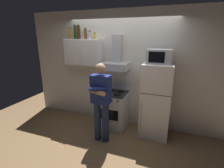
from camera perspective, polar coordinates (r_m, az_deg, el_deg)
The scene contains 14 objects.
ground_plane at distance 3.97m, azimuth 0.00°, elevation -16.11°, with size 7.00×7.00×0.00m, color olive.
back_wall_tiled at distance 4.00m, azimuth 3.03°, elevation 5.04°, with size 4.80×0.10×2.70m, color silver.
upper_cabinet at distance 4.07m, azimuth -9.57°, elevation 10.75°, with size 0.90×0.37×0.60m.
stove_oven at distance 3.99m, azimuth 0.59°, elevation -8.90°, with size 0.60×0.62×0.87m.
range_hood at distance 3.76m, azimuth 1.31°, elevation 8.16°, with size 0.60×0.44×0.75m.
refrigerator at distance 3.65m, azimuth 14.83°, elevation -5.64°, with size 0.60×0.62×1.60m.
microwave at distance 3.44m, azimuth 16.01°, elevation 9.16°, with size 0.48×0.37×0.28m.
person_standing at distance 3.30m, azimuth -3.82°, elevation -5.63°, with size 0.38×0.33×1.64m.
bottle_rum_dark at distance 4.09m, azimuth -11.40°, elevation 17.02°, with size 0.08×0.08×0.32m.
bottle_wine_green at distance 4.15m, azimuth -12.55°, elevation 16.99°, with size 0.07×0.07×0.32m.
bottle_beer_brown at distance 4.03m, azimuth -9.08°, elevation 16.66°, with size 0.06×0.06×0.25m.
bottle_spice_jar at distance 3.95m, azimuth -5.98°, elevation 16.08°, with size 0.06×0.06×0.15m.
bottle_liquor_amber at distance 4.21m, azimuth -14.04°, elevation 16.47°, with size 0.07×0.07×0.26m.
bottle_canister_steel at distance 3.99m, azimuth -7.63°, elevation 16.28°, with size 0.10×0.10×0.19m.
Camera 1 is at (1.17, -3.14, 2.14)m, focal length 26.63 mm.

